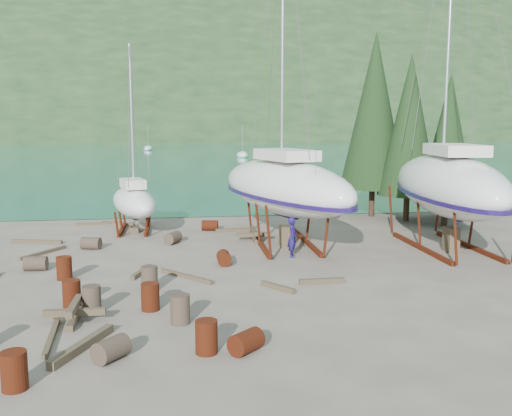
{
  "coord_description": "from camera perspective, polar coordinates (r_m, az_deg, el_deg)",
  "views": [
    {
      "loc": [
        -1.17,
        -20.75,
        5.86
      ],
      "look_at": [
        2.04,
        3.0,
        2.32
      ],
      "focal_mm": 40.0,
      "sensor_mm": 36.0,
      "label": 1
    }
  ],
  "objects": [
    {
      "name": "drum_6",
      "position": [
        24.05,
        -3.23,
        -5.01
      ],
      "size": [
        0.58,
        0.88,
        0.58
      ],
      "primitive_type": "cylinder",
      "rotation": [
        1.57,
        0.0,
        0.0
      ],
      "color": "#5D2010",
      "rests_on": "ground"
    },
    {
      "name": "drum_5",
      "position": [
        20.68,
        -10.6,
        -6.95
      ],
      "size": [
        0.58,
        0.58,
        0.88
      ],
      "primitive_type": "cylinder",
      "color": "#2D2823",
      "rests_on": "ground"
    },
    {
      "name": "drum_12",
      "position": [
        15.11,
        -0.99,
        -13.24
      ],
      "size": [
        1.04,
        1.03,
        0.58
      ],
      "primitive_type": "cylinder",
      "rotation": [
        1.57,
        0.0,
        2.33
      ],
      "color": "#5D2010",
      "rests_on": "ground"
    },
    {
      "name": "drum_3",
      "position": [
        14.21,
        -23.03,
        -14.74
      ],
      "size": [
        0.58,
        0.58,
        0.88
      ],
      "primitive_type": "cylinder",
      "color": "#5D2010",
      "rests_on": "ground"
    },
    {
      "name": "drum_15",
      "position": [
        24.73,
        -21.17,
        -5.2
      ],
      "size": [
        0.91,
        0.62,
        0.58
      ],
      "primitive_type": "cylinder",
      "rotation": [
        1.57,
        0.0,
        1.53
      ],
      "color": "#2D2823",
      "rests_on": "ground"
    },
    {
      "name": "moored_boat_mid",
      "position": [
        101.52,
        -1.37,
        5.31
      ],
      "size": [
        2.0,
        5.0,
        6.05
      ],
      "color": "white",
      "rests_on": "ground"
    },
    {
      "name": "timber_3",
      "position": [
        16.96,
        -19.76,
        -12.07
      ],
      "size": [
        0.39,
        2.81,
        0.15
      ],
      "primitive_type": "cube",
      "rotation": [
        0.0,
        0.0,
        0.09
      ],
      "color": "brown",
      "rests_on": "ground"
    },
    {
      "name": "drum_9",
      "position": [
        28.03,
        -16.17,
        -3.4
      ],
      "size": [
        1.0,
        0.78,
        0.58
      ],
      "primitive_type": "cylinder",
      "rotation": [
        1.57,
        0.0,
        1.32
      ],
      "color": "#2D2823",
      "rests_on": "ground"
    },
    {
      "name": "timber_9",
      "position": [
        34.49,
        -13.63,
        -1.5
      ],
      "size": [
        2.03,
        1.29,
        0.15
      ],
      "primitive_type": "cube",
      "rotation": [
        0.0,
        0.0,
        1.03
      ],
      "color": "brown",
      "rests_on": "ground"
    },
    {
      "name": "timber_pile_fore",
      "position": [
        18.1,
        -17.68,
        -9.91
      ],
      "size": [
        1.8,
        1.8,
        0.6
      ],
      "color": "brown",
      "rests_on": "ground"
    },
    {
      "name": "far_house_center",
      "position": [
        211.61,
        -12.91,
        7.4
      ],
      "size": [
        6.6,
        5.6,
        5.6
      ],
      "color": "beige",
      "rests_on": "ground"
    },
    {
      "name": "drum_8",
      "position": [
        22.95,
        -18.63,
        -5.71
      ],
      "size": [
        0.58,
        0.58,
        0.88
      ],
      "primitive_type": "cylinder",
      "color": "#5D2010",
      "rests_on": "ground"
    },
    {
      "name": "drum_4",
      "position": [
        31.71,
        -4.63,
        -1.75
      ],
      "size": [
        0.96,
        0.72,
        0.58
      ],
      "primitive_type": "cylinder",
      "rotation": [
        1.57,
        0.0,
        1.4
      ],
      "color": "#5D2010",
      "rests_on": "ground"
    },
    {
      "name": "timber_16",
      "position": [
        16.01,
        -16.95,
        -13.02
      ],
      "size": [
        1.33,
        2.61,
        0.23
      ],
      "primitive_type": "cube",
      "rotation": [
        0.0,
        0.0,
        2.72
      ],
      "color": "brown",
      "rests_on": "ground"
    },
    {
      "name": "timber_15",
      "position": [
        27.69,
        -20.5,
        -4.21
      ],
      "size": [
        1.6,
        2.41,
        0.15
      ],
      "primitive_type": "cube",
      "rotation": [
        0.0,
        0.0,
        2.58
      ],
      "color": "brown",
      "rests_on": "ground"
    },
    {
      "name": "timber_6",
      "position": [
        31.29,
        -2.32,
        -2.23
      ],
      "size": [
        1.93,
        0.32,
        0.19
      ],
      "primitive_type": "cube",
      "rotation": [
        0.0,
        0.0,
        1.64
      ],
      "color": "brown",
      "rests_on": "ground"
    },
    {
      "name": "large_sailboat_far",
      "position": [
        28.05,
        18.64,
        2.27
      ],
      "size": [
        4.93,
        12.29,
        18.89
      ],
      "rotation": [
        0.0,
        0.0,
        -0.12
      ],
      "color": "white",
      "rests_on": "ground"
    },
    {
      "name": "timber_2",
      "position": [
        30.24,
        -21.07,
        -3.17
      ],
      "size": [
        2.52,
        0.69,
        0.19
      ],
      "primitive_type": "cube",
      "rotation": [
        0.0,
        0.0,
        1.37
      ],
      "color": "brown",
      "rests_on": "ground"
    },
    {
      "name": "drum_14",
      "position": [
        18.58,
        -10.53,
        -8.72
      ],
      "size": [
        0.58,
        0.58,
        0.88
      ],
      "primitive_type": "cylinder",
      "color": "#5D2010",
      "rests_on": "ground"
    },
    {
      "name": "cypress_near_right",
      "position": [
        35.49,
        15.1,
        8.0
      ],
      "size": [
        3.6,
        3.6,
        10.0
      ],
      "color": "black",
      "rests_on": "ground"
    },
    {
      "name": "drum_16",
      "position": [
        18.7,
        -16.11,
        -8.79
      ],
      "size": [
        0.58,
        0.58,
        0.88
      ],
      "primitive_type": "cylinder",
      "color": "#2D2823",
      "rests_on": "ground"
    },
    {
      "name": "drum_17",
      "position": [
        17.26,
        -7.59,
        -9.99
      ],
      "size": [
        0.58,
        0.58,
        0.88
      ],
      "primitive_type": "cylinder",
      "color": "#2D2823",
      "rests_on": "ground"
    },
    {
      "name": "cypress_back_left",
      "position": [
        36.83,
        11.76,
        9.47
      ],
      "size": [
        4.14,
        4.14,
        11.5
      ],
      "color": "black",
      "rests_on": "ground"
    },
    {
      "name": "far_house_left",
      "position": [
        218.83,
        -23.47,
        6.95
      ],
      "size": [
        6.6,
        5.6,
        5.6
      ],
      "color": "beige",
      "rests_on": "ground"
    },
    {
      "name": "far_hill",
      "position": [
        340.8,
        -7.56,
        7.35
      ],
      "size": [
        800.0,
        360.0,
        110.0
      ],
      "primitive_type": "ellipsoid",
      "color": "#1B3018",
      "rests_on": "ground"
    },
    {
      "name": "drum_13",
      "position": [
        19.53,
        -17.95,
        -8.14
      ],
      "size": [
        0.58,
        0.58,
        0.88
      ],
      "primitive_type": "cylinder",
      "color": "#5D2010",
      "rests_on": "ground"
    },
    {
      "name": "drum_7",
      "position": [
        15.08,
        -4.98,
        -12.71
      ],
      "size": [
        0.58,
        0.58,
        0.88
      ],
      "primitive_type": "cylinder",
      "color": "#5D2010",
      "rests_on": "ground"
    },
    {
      "name": "timber_pile_aft",
      "position": [
        28.91,
        -0.18,
        -2.69
      ],
      "size": [
        1.8,
        1.8,
        0.6
      ],
      "color": "brown",
      "rests_on": "ground"
    },
    {
      "name": "moored_boat_far",
      "position": [
        131.04,
        -10.73,
        5.87
      ],
      "size": [
        2.0,
        5.0,
        6.05
      ],
      "color": "white",
      "rests_on": "ground"
    },
    {
      "name": "worker",
      "position": [
        25.33,
        3.68,
        -2.93
      ],
      "size": [
        0.59,
        0.74,
        1.79
      ],
      "primitive_type": "imported",
      "rotation": [
        0.0,
        0.0,
        1.3
      ],
      "color": "#1B1354",
      "rests_on": "ground"
    },
    {
      "name": "timber_4",
      "position": [
        23.04,
        -11.41,
        -6.29
      ],
      "size": [
        0.72,
        1.91,
        0.17
      ],
      "primitive_type": "cube",
      "rotation": [
        0.0,
        0.0,
        2.85
      ],
      "color": "brown",
      "rests_on": "ground"
    },
    {
      "name": "drum_11",
      "position": [
        28.49,
        -8.3,
        -2.97
      ],
      "size": [
        0.94,
        1.05,
        0.58
      ],
      "primitive_type": "cylinder",
      "rotation": [
        1.57,
        0.0,
        2.62
      ],
      "color": "#2D2823",
      "rests_on": "ground"
    },
    {
      "name": "timber_1",
      "position": [
        21.42,
        6.61,
        -7.27
      ],
      "size": [
        1.72,
        0.23,
        0.19
      ],
      "primitive_type": "cube",
      "rotation": [
        0.0,
        0.0,
        1.6
      ],
      "color": "brown",
      "rests_on": "ground"
    },
    {
      "name": "timber_11",
      "position": [
        22.17,
        -6.99,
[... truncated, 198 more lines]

